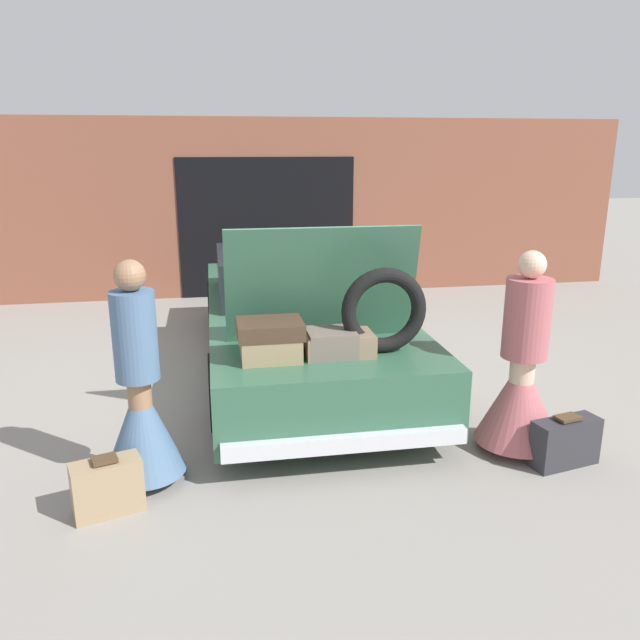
# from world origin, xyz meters

# --- Properties ---
(ground_plane) EXTENTS (40.00, 40.00, 0.00)m
(ground_plane) POSITION_xyz_m (0.00, 0.00, 0.00)
(ground_plane) COLOR gray
(garage_wall_back) EXTENTS (12.00, 0.14, 2.80)m
(garage_wall_back) POSITION_xyz_m (0.00, 3.61, 1.39)
(garage_wall_back) COLOR brown
(garage_wall_back) RESTS_ON ground_plane
(car) EXTENTS (1.96, 4.88, 1.74)m
(car) POSITION_xyz_m (-0.00, -0.01, 0.57)
(car) COLOR #336047
(car) RESTS_ON ground_plane
(person_left) EXTENTS (0.58, 0.58, 1.65)m
(person_left) POSITION_xyz_m (-1.45, -2.22, 0.59)
(person_left) COLOR #997051
(person_left) RESTS_ON ground_plane
(person_right) EXTENTS (0.67, 0.67, 1.62)m
(person_right) POSITION_xyz_m (1.45, -2.22, 0.57)
(person_right) COLOR beige
(person_right) RESTS_ON ground_plane
(suitcase_beside_left_person) EXTENTS (0.49, 0.34, 0.40)m
(suitcase_beside_left_person) POSITION_xyz_m (-1.66, -2.60, 0.19)
(suitcase_beside_left_person) COLOR #9E8460
(suitcase_beside_left_person) RESTS_ON ground_plane
(suitcase_beside_right_person) EXTENTS (0.57, 0.31, 0.40)m
(suitcase_beside_right_person) POSITION_xyz_m (1.69, -2.53, 0.19)
(suitcase_beside_right_person) COLOR #2D2D33
(suitcase_beside_right_person) RESTS_ON ground_plane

